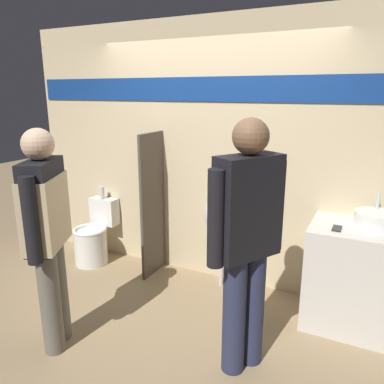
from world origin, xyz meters
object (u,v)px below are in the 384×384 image
at_px(toilet, 94,238).
at_px(person_with_lanyard, 246,239).
at_px(urinal_near_counter, 223,214).
at_px(sink_basin, 376,220).
at_px(person_in_vest, 47,226).
at_px(cell_phone, 337,228).

relative_size(toilet, person_with_lanyard, 0.48).
height_order(urinal_near_counter, toilet, urinal_near_counter).
relative_size(sink_basin, person_in_vest, 0.19).
relative_size(person_in_vest, person_with_lanyard, 0.95).
distance_m(toilet, person_in_vest, 1.69).
xyz_separation_m(sink_basin, person_with_lanyard, (-0.79, -0.96, 0.04)).
xyz_separation_m(sink_basin, toilet, (-2.96, -0.07, -0.67)).
bearing_deg(cell_phone, person_in_vest, -147.61).
height_order(cell_phone, urinal_near_counter, urinal_near_counter).
bearing_deg(toilet, person_with_lanyard, -22.28).
bearing_deg(person_with_lanyard, person_in_vest, 137.84).
bearing_deg(sink_basin, urinal_near_counter, 176.40).
height_order(toilet, person_with_lanyard, person_with_lanyard).
xyz_separation_m(cell_phone, toilet, (-2.69, 0.11, -0.61)).
height_order(toilet, person_in_vest, person_in_vest).
distance_m(sink_basin, cell_phone, 0.34).
bearing_deg(person_in_vest, sink_basin, -84.81).
height_order(sink_basin, toilet, sink_basin).
relative_size(urinal_near_counter, person_with_lanyard, 0.64).
xyz_separation_m(sink_basin, cell_phone, (-0.27, -0.18, -0.06)).
xyz_separation_m(sink_basin, person_in_vest, (-2.20, -1.40, 0.04)).
height_order(sink_basin, urinal_near_counter, urinal_near_counter).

